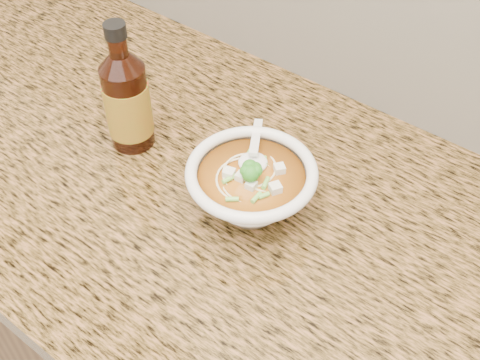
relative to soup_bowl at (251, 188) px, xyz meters
The scene contains 3 objects.
counter_slab 0.12m from the soup_bowl, ahead, with size 4.00×0.68×0.04m, color brown.
soup_bowl is the anchor object (origin of this frame).
hot_sauce_bottle 0.24m from the soup_bowl, behind, with size 0.07×0.07×0.22m.
Camera 1 is at (0.24, 1.20, 1.56)m, focal length 45.00 mm.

